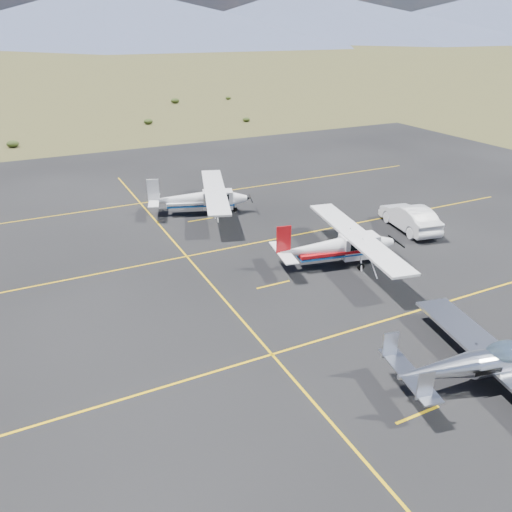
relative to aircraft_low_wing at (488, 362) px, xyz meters
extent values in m
plane|color=#383D1C|center=(-0.46, 3.31, -1.04)|extent=(1600.00, 1600.00, 0.00)
cube|color=black|center=(-0.46, 10.31, -1.04)|extent=(72.00, 72.00, 0.02)
cube|color=silver|center=(0.73, -0.15, -0.21)|extent=(3.57, 10.05, 0.13)
ellipsoid|color=#99BFD8|center=(0.73, -0.15, 0.32)|extent=(1.98, 1.38, 0.91)
cube|color=silver|center=(-3.27, 0.67, 0.10)|extent=(1.42, 3.40, 0.07)
cube|color=silver|center=(-3.68, -0.48, 0.59)|extent=(0.61, 0.19, 1.10)
cube|color=silver|center=(-3.19, 1.90, 0.59)|extent=(0.61, 0.19, 1.10)
cylinder|color=black|center=(0.78, 1.19, -0.81)|extent=(0.46, 0.21, 0.44)
cube|color=white|center=(2.31, 11.13, 0.00)|extent=(2.33, 1.51, 1.32)
cube|color=white|center=(2.12, 11.17, 0.69)|extent=(3.49, 10.89, 0.14)
cube|color=black|center=(2.31, 11.13, 0.28)|extent=(1.76, 1.44, 0.54)
cube|color=#B50F14|center=(1.06, 11.37, -0.10)|extent=(5.03, 2.03, 0.18)
cube|color=#B50F14|center=(-2.22, 11.99, 0.93)|extent=(0.83, 0.22, 1.57)
cube|color=white|center=(-2.22, 11.99, 0.15)|extent=(1.30, 3.22, 0.06)
cylinder|color=black|center=(3.56, 10.90, -0.85)|extent=(0.37, 0.16, 0.35)
cylinder|color=black|center=(1.83, 10.17, -0.81)|extent=(0.45, 0.21, 0.43)
cylinder|color=black|center=(2.21, 12.20, -0.81)|extent=(0.45, 0.21, 0.43)
cube|color=white|center=(-1.81, 22.63, 0.00)|extent=(2.40, 1.75, 1.32)
cube|color=white|center=(-2.00, 22.69, 0.68)|extent=(4.84, 10.70, 0.14)
cube|color=black|center=(-1.81, 22.63, 0.27)|extent=(1.85, 1.60, 0.54)
cube|color=white|center=(-3.02, 23.03, -0.10)|extent=(5.00, 2.63, 0.18)
cube|color=white|center=(-6.18, 24.08, 0.93)|extent=(0.81, 0.33, 1.57)
cube|color=white|center=(-6.18, 24.08, 0.15)|extent=(1.69, 3.20, 0.06)
cylinder|color=black|center=(-0.60, 22.22, -0.85)|extent=(0.37, 0.20, 0.35)
cylinder|color=black|center=(-2.41, 21.74, -0.81)|extent=(0.45, 0.26, 0.43)
cylinder|color=black|center=(-1.77, 23.69, -0.81)|extent=(0.45, 0.26, 0.43)
imported|color=white|center=(8.58, 13.82, -0.17)|extent=(2.72, 5.46, 1.72)
camera|label=1|loc=(-14.76, -10.00, 11.66)|focal=35.00mm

